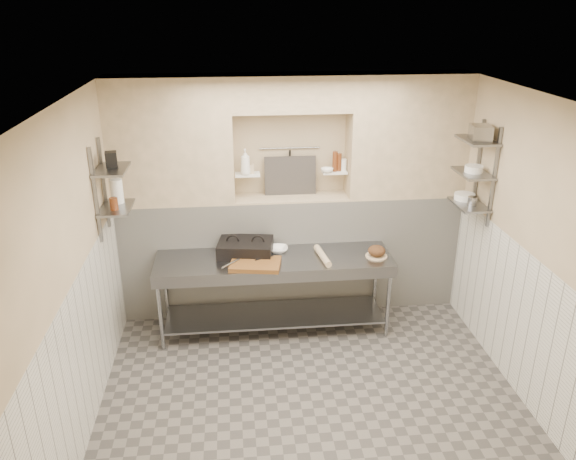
{
  "coord_description": "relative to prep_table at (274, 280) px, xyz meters",
  "views": [
    {
      "loc": [
        -0.67,
        -4.38,
        3.53
      ],
      "look_at": [
        -0.12,
        0.9,
        1.35
      ],
      "focal_mm": 35.0,
      "sensor_mm": 36.0,
      "label": 1
    }
  ],
  "objects": [
    {
      "name": "backwall_header",
      "position": [
        0.25,
        0.57,
        1.96
      ],
      "size": [
        1.3,
        0.4,
        0.4
      ],
      "primitive_type": "cube",
      "color": "tan",
      "rests_on": "backwall_lower"
    },
    {
      "name": "canister_right",
      "position": [
        2.09,
        -0.2,
        0.92
      ],
      "size": [
        0.1,
        0.1,
        0.1
      ],
      "primitive_type": "cylinder",
      "color": "gray",
      "rests_on": "wall_shelf_right_lower"
    },
    {
      "name": "backwall_lower",
      "position": [
        0.25,
        0.57,
        0.06
      ],
      "size": [
        4.0,
        0.4,
        1.4
      ],
      "primitive_type": "cube",
      "color": "silver",
      "rests_on": "floor"
    },
    {
      "name": "wall_back",
      "position": [
        0.25,
        0.82,
        0.76
      ],
      "size": [
        4.0,
        0.1,
        2.8
      ],
      "primitive_type": "cube",
      "color": "tan",
      "rests_on": "ground"
    },
    {
      "name": "bowl_alcove",
      "position": [
        0.65,
        0.52,
        1.09
      ],
      "size": [
        0.18,
        0.18,
        0.04
      ],
      "primitive_type": "imported",
      "rotation": [
        0.0,
        0.0,
        -0.3
      ],
      "color": "white",
      "rests_on": "alcove_shelf_right"
    },
    {
      "name": "jug_left",
      "position": [
        -1.59,
        -0.01,
        1.09
      ],
      "size": [
        0.12,
        0.12,
        0.25
      ],
      "primitive_type": "cylinder",
      "color": "white",
      "rests_on": "wall_shelf_left_lower"
    },
    {
      "name": "rolling_pin",
      "position": [
        0.53,
        -0.06,
        0.29
      ],
      "size": [
        0.13,
        0.47,
        0.07
      ],
      "primitive_type": "cylinder",
      "rotation": [
        1.57,
        0.0,
        0.13
      ],
      "color": "beige",
      "rests_on": "prep_table"
    },
    {
      "name": "condiment_a",
      "position": [
        0.8,
        0.56,
        1.17
      ],
      "size": [
        0.06,
        0.06,
        0.2
      ],
      "primitive_type": "cylinder",
      "color": "#592911",
      "rests_on": "alcove_shelf_right"
    },
    {
      "name": "condiment_c",
      "position": [
        0.85,
        0.58,
        1.14
      ],
      "size": [
        0.08,
        0.08,
        0.13
      ],
      "primitive_type": "cylinder",
      "color": "white",
      "rests_on": "alcove_shelf_right"
    },
    {
      "name": "backwall_pillar_right",
      "position": [
        1.57,
        0.57,
        1.46
      ],
      "size": [
        1.35,
        0.4,
        1.4
      ],
      "primitive_type": "cube",
      "color": "tan",
      "rests_on": "backwall_lower"
    },
    {
      "name": "ceiling",
      "position": [
        0.25,
        -1.18,
        2.21
      ],
      "size": [
        4.0,
        3.9,
        0.1
      ],
      "primitive_type": "cube",
      "color": "silver",
      "rests_on": "ground"
    },
    {
      "name": "wall_shelf_left_lower",
      "position": [
        -1.59,
        -0.13,
        0.96
      ],
      "size": [
        0.3,
        0.5,
        0.02
      ],
      "primitive_type": "cube",
      "color": "slate",
      "rests_on": "wall_left"
    },
    {
      "name": "tongs",
      "position": [
        -0.47,
        -0.2,
        0.32
      ],
      "size": [
        0.2,
        0.22,
        0.02
      ],
      "primitive_type": "cylinder",
      "rotation": [
        1.57,
        0.0,
        -0.72
      ],
      "color": "gray",
      "rests_on": "cutting_board"
    },
    {
      "name": "wainscot_right",
      "position": [
        2.24,
        -1.18,
        0.06
      ],
      "size": [
        0.02,
        3.9,
        1.4
      ],
      "primitive_type": "cube",
      "color": "silver",
      "rests_on": "floor"
    },
    {
      "name": "backwall_pillar_left",
      "position": [
        -1.08,
        0.57,
        1.46
      ],
      "size": [
        1.35,
        0.4,
        1.4
      ],
      "primitive_type": "cube",
      "color": "tan",
      "rests_on": "backwall_lower"
    },
    {
      "name": "wall_shelf_right_upper",
      "position": [
        2.09,
        -0.13,
        1.56
      ],
      "size": [
        0.3,
        0.5,
        0.03
      ],
      "primitive_type": "cube",
      "color": "slate",
      "rests_on": "wall_right"
    },
    {
      "name": "shelf_rail_left_a",
      "position": [
        -1.73,
        0.07,
        1.16
      ],
      "size": [
        0.03,
        0.03,
        0.95
      ],
      "primitive_type": "cube",
      "color": "slate",
      "rests_on": "wall_left"
    },
    {
      "name": "bowl_right_mid",
      "position": [
        2.09,
        -0.14,
        1.25
      ],
      "size": [
        0.19,
        0.19,
        0.07
      ],
      "primitive_type": "cylinder",
      "color": "white",
      "rests_on": "wall_shelf_right_mid"
    },
    {
      "name": "splash_panel",
      "position": [
        0.25,
        0.67,
        1.0
      ],
      "size": [
        0.6,
        0.08,
        0.45
      ],
      "primitive_type": "cube",
      "rotation": [
        -0.14,
        0.0,
        0.0
      ],
      "color": "#383330",
      "rests_on": "alcove_sill"
    },
    {
      "name": "wall_left",
      "position": [
        -1.8,
        -1.18,
        0.76
      ],
      "size": [
        0.1,
        3.9,
        2.8
      ],
      "primitive_type": "cube",
      "color": "tan",
      "rests_on": "ground"
    },
    {
      "name": "wall_shelf_right_lower",
      "position": [
        2.09,
        -0.13,
        0.86
      ],
      "size": [
        0.3,
        0.5,
        0.02
      ],
      "primitive_type": "cube",
      "color": "slate",
      "rests_on": "wall_right"
    },
    {
      "name": "utensil_rail",
      "position": [
        0.25,
        0.74,
        1.31
      ],
      "size": [
        0.7,
        0.02,
        0.02
      ],
      "primitive_type": "cylinder",
      "rotation": [
        0.0,
        1.57,
        0.0
      ],
      "color": "gray",
      "rests_on": "wall_back"
    },
    {
      "name": "alcove_shelf_left",
      "position": [
        -0.25,
        0.57,
        1.06
      ],
      "size": [
        0.28,
        0.16,
        0.02
      ],
      "primitive_type": "cube",
      "color": "white",
      "rests_on": "backwall_lower"
    },
    {
      "name": "prep_table",
      "position": [
        0.0,
        0.0,
        0.0
      ],
      "size": [
        2.6,
        0.7,
        0.9
      ],
      "color": "gray",
      "rests_on": "floor"
    },
    {
      "name": "alcove_shelf_right",
      "position": [
        0.75,
        0.57,
        1.06
      ],
      "size": [
        0.28,
        0.16,
        0.02
      ],
      "primitive_type": "cube",
      "color": "white",
      "rests_on": "backwall_lower"
    },
    {
      "name": "floor",
      "position": [
        0.25,
        -1.18,
        -0.69
      ],
      "size": [
        4.0,
        3.9,
        0.1
      ],
      "primitive_type": "cube",
      "color": "#5E5853",
      "rests_on": "ground"
    },
    {
      "name": "knife_blade",
      "position": [
        -0.11,
        -0.08,
        0.31
      ],
      "size": [
        0.22,
        0.13,
        0.01
      ],
      "primitive_type": "cube",
      "rotation": [
        0.0,
        0.0,
        0.45
      ],
      "color": "gray",
      "rests_on": "cutting_board"
    },
    {
      "name": "bowl_right",
      "position": [
        2.09,
        0.0,
        0.9
      ],
      "size": [
        0.22,
        0.22,
        0.07
      ],
      "primitive_type": "cylinder",
      "color": "white",
      "rests_on": "wall_shelf_right_lower"
    },
    {
      "name": "shelf_rail_right_a",
      "position": [
        2.22,
        0.07,
        1.21
      ],
      "size": [
        0.03,
        0.03,
        1.05
      ],
      "primitive_type": "cube",
      "color": "slate",
      "rests_on": "wall_right"
    },
    {
      "name": "box_left_upper",
      "position": [
        -1.59,
        -0.09,
        1.45
      ],
      "size": [
        0.12,
        0.12,
        0.15
      ],
      "primitive_type": "cube",
      "rotation": [
        0.0,
        0.0,
        0.16
      ],
      "color": "black",
      "rests_on": "wall_shelf_left_upper"
    },
    {
      "name": "basket_right",
      "position": [
        2.09,
        -0.18,
        1.65
      ],
      "size": [
        0.23,
        0.27,
        0.15
      ],
      "primitive_type": "cube",
      "rotation": [
        0.0,
        0.0,
        -0.18
      ],
      "color": "gray",
      "rests_on": "wall_shelf_right_upper"
    },
    {
      "name": "cutting_board",
      "position": [
        -0.21,
        -0.17,
        0.28
      ],
      "size": [
        0.58,
        0.45,
        0.05
      ],
      "primitive_type": "cube",
      "rotation": [
        0.0,
        0.0,
        -0.17
      ],
      "color": "brown",
      "rests_on": "prep_table"
    },
    {
      "name": "hanging_steel",
      "position": [
        0.25,
        0.72,
        1.14
      ],
      "size": [
        0.02,
        0.02,
        0.3
      ],
      "primitive_type": "cylinder",
      "color": "black",
      "rests_on": "utensil_rail"
    },
    {
      "name": "alcove_sill",
      "position": [
        0.25,
        0.57,
        0.77
      ],
      "size": [
        1.3,
        0.4,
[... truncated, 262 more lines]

